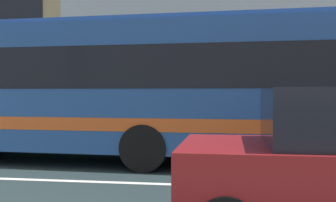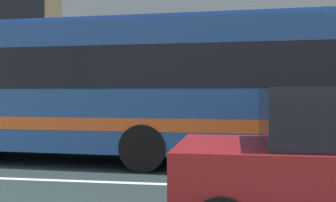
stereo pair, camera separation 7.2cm
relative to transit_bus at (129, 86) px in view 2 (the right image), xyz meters
name	(u,v)px [view 2 (the right image)]	position (x,y,z in m)	size (l,w,h in m)	color
hedge_row_far	(57,128)	(-3.44, 3.54, -1.38)	(22.90, 1.10, 0.89)	#296829
transit_bus	(129,86)	(0.00, 0.00, 0.00)	(10.77, 3.02, 3.32)	#254F8E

